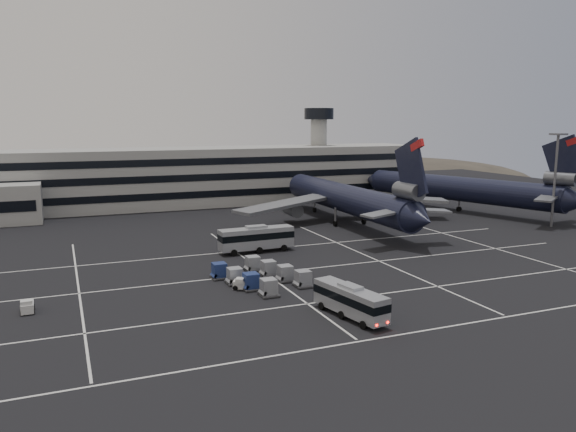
# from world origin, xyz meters

# --- Properties ---
(ground) EXTENTS (260.00, 260.00, 0.00)m
(ground) POSITION_xyz_m (0.00, 0.00, 0.00)
(ground) COLOR black
(ground) RESTS_ON ground
(lane_markings) EXTENTS (90.00, 55.62, 0.01)m
(lane_markings) POSITION_xyz_m (0.95, 0.72, 0.01)
(lane_markings) COLOR silver
(lane_markings) RESTS_ON ground
(terminal) EXTENTS (125.00, 26.00, 24.00)m
(terminal) POSITION_xyz_m (-2.95, 71.14, 6.93)
(terminal) COLOR gray
(terminal) RESTS_ON ground
(hills) EXTENTS (352.00, 180.00, 44.00)m
(hills) POSITION_xyz_m (17.99, 170.00, -12.07)
(hills) COLOR #38332B
(hills) RESTS_ON ground
(lightpole_right) EXTENTS (2.40, 2.40, 18.28)m
(lightpole_right) POSITION_xyz_m (58.00, 15.00, 11.82)
(lightpole_right) COLOR slate
(lightpole_right) RESTS_ON ground
(trijet_main) EXTENTS (47.45, 57.54, 18.08)m
(trijet_main) POSITION_xyz_m (21.83, 32.81, 5.25)
(trijet_main) COLOR black
(trijet_main) RESTS_ON ground
(trijet_far) EXTENTS (26.54, 56.17, 18.08)m
(trijet_far) POSITION_xyz_m (53.90, 36.46, 5.43)
(trijet_far) COLOR black
(trijet_far) RESTS_ON ground
(bus_near) EXTENTS (4.20, 10.34, 3.56)m
(bus_near) POSITION_xyz_m (-3.61, -15.71, 1.95)
(bus_near) COLOR #9EA1A6
(bus_near) RESTS_ON ground
(bus_far) EXTENTS (12.11, 3.34, 4.25)m
(bus_far) POSITION_xyz_m (-2.96, 16.63, 2.33)
(bus_far) COLOR #9EA1A6
(bus_far) RESTS_ON ground
(tug_a) EXTENTS (1.51, 2.44, 1.53)m
(tug_a) POSITION_xyz_m (-35.46, -1.15, 0.68)
(tug_a) COLOR silver
(tug_a) RESTS_ON ground
(tug_b) EXTENTS (2.74, 2.36, 1.52)m
(tug_b) POSITION_xyz_m (-10.98, -1.80, 0.67)
(tug_b) COLOR silver
(tug_b) RESTS_ON ground
(uld_cluster) EXTENTS (11.60, 14.52, 2.09)m
(uld_cluster) POSITION_xyz_m (-8.13, 0.19, 1.02)
(uld_cluster) COLOR #2D2D30
(uld_cluster) RESTS_ON ground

